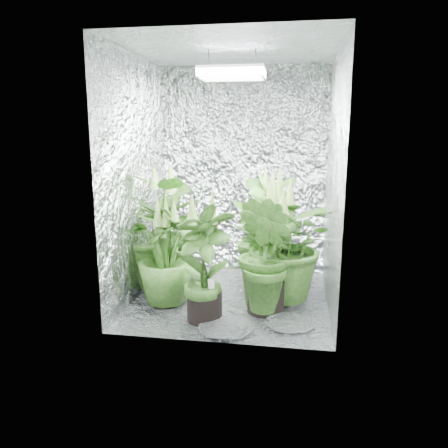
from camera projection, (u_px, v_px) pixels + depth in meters
name	position (u px, v px, depth m)	size (l,w,h in m)	color
ground	(231.00, 298.00, 3.72)	(1.60, 1.60, 0.00)	silver
walls	(232.00, 181.00, 3.50)	(1.62, 1.62, 2.00)	silver
ceiling	(232.00, 49.00, 3.29)	(1.60, 1.60, 0.01)	silver
grow_lamp	(232.00, 73.00, 3.33)	(0.50, 0.30, 0.22)	gray
plant_a	(163.00, 230.00, 3.86)	(1.15, 1.15, 1.12)	black
plant_b	(273.00, 236.00, 3.79)	(0.74, 0.74, 1.11)	black
plant_c	(258.00, 240.00, 4.04)	(0.55, 0.55, 0.89)	black
plant_d	(165.00, 255.00, 3.51)	(0.63, 0.63, 0.90)	black
plant_e	(279.00, 243.00, 3.54)	(0.99, 0.99, 1.06)	black
plant_f	(204.00, 263.00, 3.19)	(0.66, 0.66, 0.98)	black
plant_g	(267.00, 256.00, 3.35)	(0.69, 0.69, 1.00)	black
circulation_fan	(302.00, 263.00, 4.19)	(0.14, 0.32, 0.36)	black
plant_label	(211.00, 284.00, 3.19)	(0.05, 0.01, 0.08)	white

